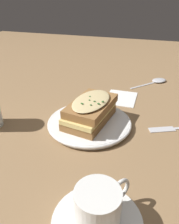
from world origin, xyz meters
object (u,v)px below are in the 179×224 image
at_px(teacup_with_saucer, 98,211).
at_px(spoon, 157,81).
at_px(sandwich, 90,111).
at_px(dinner_plate, 89,123).
at_px(fork, 174,128).
at_px(napkin, 121,98).

relative_size(teacup_with_saucer, spoon, 0.99).
bearing_deg(sandwich, spoon, -23.09).
bearing_deg(dinner_plate, spoon, -23.21).
bearing_deg(sandwich, fork, -77.43).
xyz_separation_m(dinner_plate, spoon, (0.38, -0.16, -0.00)).
distance_m(teacup_with_saucer, spoon, 0.65).
xyz_separation_m(sandwich, fork, (0.05, -0.22, -0.04)).
distance_m(dinner_plate, napkin, 0.20).
bearing_deg(dinner_plate, sandwich, -53.42).
distance_m(teacup_with_saucer, napkin, 0.46).
xyz_separation_m(dinner_plate, sandwich, (0.00, -0.00, 0.04)).
bearing_deg(teacup_with_saucer, napkin, 39.09).
bearing_deg(teacup_with_saucer, spoon, 27.77).
distance_m(dinner_plate, spoon, 0.42).
height_order(sandwich, napkin, sandwich).
height_order(teacup_with_saucer, spoon, teacup_with_saucer).
height_order(teacup_with_saucer, fork, teacup_with_saucer).
xyz_separation_m(teacup_with_saucer, napkin, (0.46, 0.04, -0.03)).
distance_m(sandwich, fork, 0.23).
xyz_separation_m(sandwich, spoon, (0.38, -0.16, -0.04)).
bearing_deg(fork, teacup_with_saucer, 134.79).
bearing_deg(fork, spoon, -14.25).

